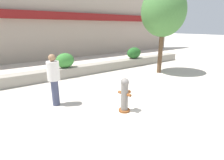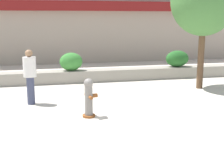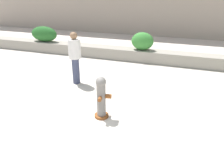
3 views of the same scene
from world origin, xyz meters
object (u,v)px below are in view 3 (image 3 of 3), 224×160
hedge_bush_1 (142,41)px  fire_hydrant (101,97)px  pedestrian (75,55)px  hedge_bush_0 (44,34)px

hedge_bush_1 → fire_hydrant: bearing=-90.0°
hedge_bush_1 → pedestrian: bearing=-116.8°
hedge_bush_0 → pedestrian: 4.60m
fire_hydrant → pedestrian: size_ratio=0.62×
hedge_bush_0 → hedge_bush_1: 4.96m
hedge_bush_0 → hedge_bush_1: hedge_bush_1 is taller
hedge_bush_0 → pedestrian: size_ratio=0.82×
fire_hydrant → hedge_bush_1: bearing=90.0°
hedge_bush_1 → fire_hydrant: (0.00, -4.83, -0.33)m
hedge_bush_0 → fire_hydrant: hedge_bush_0 is taller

